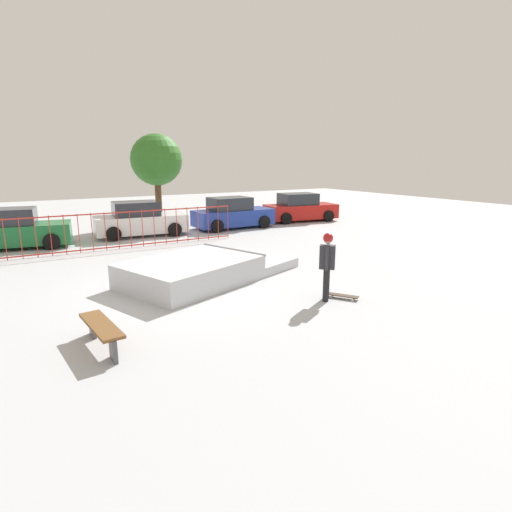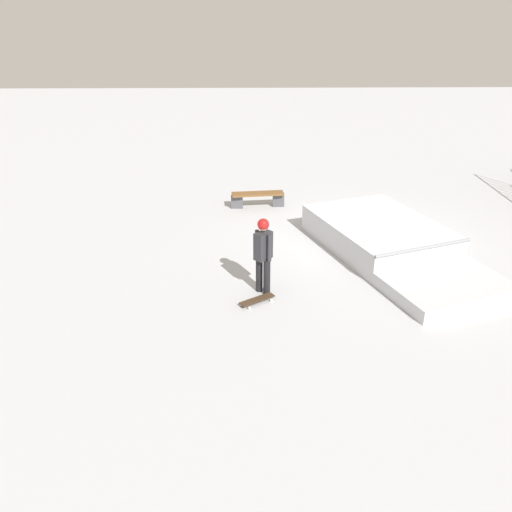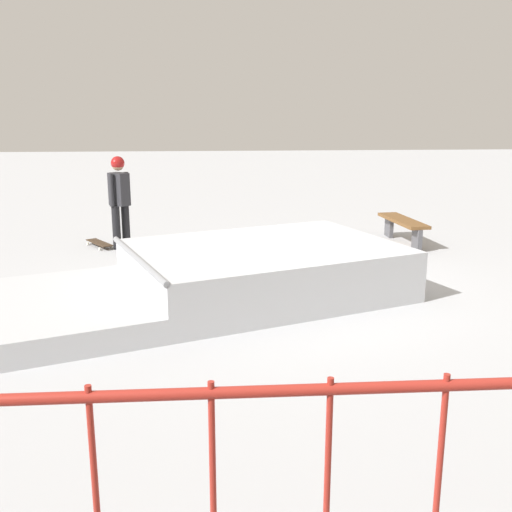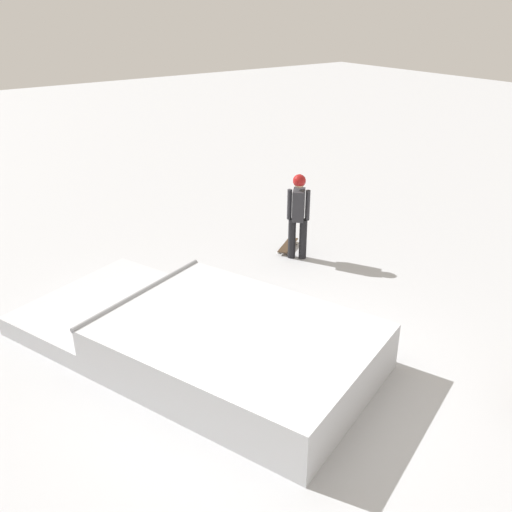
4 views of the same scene
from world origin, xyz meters
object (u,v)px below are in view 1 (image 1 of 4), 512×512
(distant_tree, at_px, (157,160))
(parked_car_red, at_px, (300,208))
(parked_car_green, at_px, (13,230))
(skate_ramp, at_px, (203,270))
(skateboard, at_px, (343,296))
(parked_car_white, at_px, (140,220))
(park_bench, at_px, (101,330))
(parked_car_blue, at_px, (232,214))
(skater, at_px, (327,261))

(distant_tree, bearing_deg, parked_car_red, -18.03)
(parked_car_green, height_order, distant_tree, distant_tree)
(skate_ramp, xyz_separation_m, skateboard, (2.42, -3.36, -0.24))
(skateboard, distance_m, distant_tree, 14.59)
(skateboard, height_order, parked_car_white, parked_car_white)
(park_bench, relative_size, parked_car_blue, 0.40)
(skater, distance_m, parked_car_red, 13.94)
(skate_ramp, distance_m, skateboard, 4.15)
(parked_car_blue, bearing_deg, parked_car_red, 3.14)
(skater, bearing_deg, skate_ramp, -14.46)
(skater, relative_size, park_bench, 1.04)
(skater, height_order, parked_car_blue, skater)
(parked_car_green, bearing_deg, skate_ramp, -50.70)
(parked_car_red, bearing_deg, skate_ramp, -130.67)
(parked_car_blue, relative_size, parked_car_red, 0.96)
(skate_ramp, bearing_deg, parked_car_green, 99.88)
(skate_ramp, relative_size, parked_car_red, 1.39)
(parked_car_white, relative_size, parked_car_blue, 1.03)
(skater, xyz_separation_m, skateboard, (0.45, -0.13, -0.93))
(skate_ramp, height_order, skater, skater)
(parked_car_white, bearing_deg, parked_car_blue, 2.78)
(skate_ramp, bearing_deg, skateboard, -74.63)
(skate_ramp, xyz_separation_m, parked_car_white, (0.41, 8.26, 0.41))
(distant_tree, bearing_deg, skate_ramp, -101.23)
(parked_car_red, bearing_deg, parked_car_blue, -167.77)
(skater, bearing_deg, parked_car_green, -15.27)
(parked_car_white, bearing_deg, distant_tree, 60.85)
(parked_car_blue, distance_m, distant_tree, 4.89)
(park_bench, xyz_separation_m, parked_car_green, (-1.25, 11.27, 0.37))
(parked_car_green, height_order, parked_car_blue, same)
(parked_car_white, bearing_deg, skater, -77.37)
(skateboard, bearing_deg, parked_car_white, -23.84)
(skater, bearing_deg, parked_car_red, -79.50)
(parked_car_green, relative_size, parked_car_red, 1.00)
(skate_ramp, bearing_deg, park_bench, -157.42)
(park_bench, height_order, parked_car_white, parked_car_white)
(skater, height_order, park_bench, skater)
(parked_car_green, xyz_separation_m, parked_car_blue, (9.85, 0.03, 0.00))
(skater, distance_m, parked_car_green, 13.11)
(parked_car_blue, height_order, distant_tree, distant_tree)
(skateboard, distance_m, park_bench, 5.88)
(parked_car_blue, bearing_deg, parked_car_white, 177.27)
(skater, relative_size, skateboard, 2.22)
(parked_car_red, relative_size, distant_tree, 0.90)
(skateboard, bearing_deg, skate_ramp, 2.11)
(skate_ramp, height_order, parked_car_blue, parked_car_blue)
(parked_car_white, bearing_deg, parked_car_red, 5.65)
(skate_ramp, height_order, parked_car_green, parked_car_green)
(skateboard, relative_size, park_bench, 0.47)
(parked_car_red, bearing_deg, parked_car_green, -170.21)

